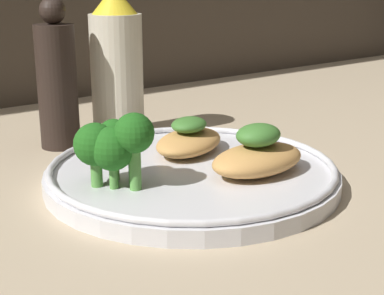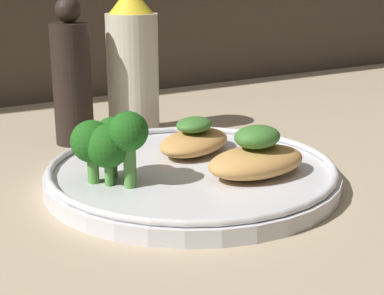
# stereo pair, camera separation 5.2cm
# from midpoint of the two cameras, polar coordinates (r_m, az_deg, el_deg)

# --- Properties ---
(ground_plane) EXTENTS (1.80, 1.80, 0.01)m
(ground_plane) POSITION_cam_midpoint_polar(r_m,az_deg,el_deg) (0.53, 2.80, -4.04)
(ground_plane) COLOR tan
(plate) EXTENTS (0.26, 0.26, 0.02)m
(plate) POSITION_cam_midpoint_polar(r_m,az_deg,el_deg) (0.53, 2.82, -2.54)
(plate) COLOR silver
(plate) RESTS_ON ground_plane
(grilled_meat_front) EXTENTS (0.09, 0.06, 0.04)m
(grilled_meat_front) POSITION_cam_midpoint_polar(r_m,az_deg,el_deg) (0.51, 9.20, -1.00)
(grilled_meat_front) COLOR tan
(grilled_meat_front) RESTS_ON plate
(grilled_meat_middle) EXTENTS (0.10, 0.09, 0.04)m
(grilled_meat_middle) POSITION_cam_midpoint_polar(r_m,az_deg,el_deg) (0.57, 2.84, 0.74)
(grilled_meat_middle) COLOR tan
(grilled_meat_middle) RESTS_ON plate
(broccoli_bunch) EXTENTS (0.06, 0.06, 0.06)m
(broccoli_bunch) POSITION_cam_midpoint_polar(r_m,az_deg,el_deg) (0.48, -4.78, 0.66)
(broccoli_bunch) COLOR #569942
(broccoli_bunch) RESTS_ON plate
(sauce_bottle) EXTENTS (0.06, 0.06, 0.17)m
(sauce_bottle) POSITION_cam_midpoint_polar(r_m,az_deg,el_deg) (0.68, -3.57, 7.96)
(sauce_bottle) COLOR beige
(sauce_bottle) RESTS_ON ground_plane
(pepper_grinder) EXTENTS (0.04, 0.04, 0.16)m
(pepper_grinder) POSITION_cam_midpoint_polar(r_m,az_deg,el_deg) (0.65, -9.32, 6.58)
(pepper_grinder) COLOR black
(pepper_grinder) RESTS_ON ground_plane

